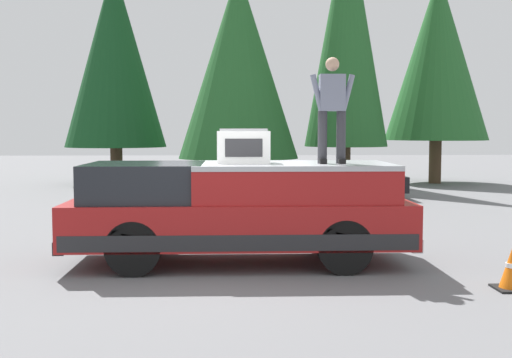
{
  "coord_description": "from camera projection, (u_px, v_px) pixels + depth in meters",
  "views": [
    {
      "loc": [
        -10.06,
        -0.3,
        2.19
      ],
      "look_at": [
        0.81,
        -0.72,
        1.35
      ],
      "focal_mm": 44.76,
      "sensor_mm": 36.0,
      "label": 1
    }
  ],
  "objects": [
    {
      "name": "traffic_cone",
      "position": [
        512.0,
        269.0,
        8.73
      ],
      "size": [
        0.47,
        0.47,
        0.62
      ],
      "color": "black",
      "rests_on": "ground"
    },
    {
      "name": "compressor_unit",
      "position": [
        243.0,
        146.0,
        10.31
      ],
      "size": [
        0.65,
        0.84,
        0.56
      ],
      "color": "white",
      "rests_on": "pickup_truck"
    },
    {
      "name": "conifer_far_left",
      "position": [
        437.0,
        57.0,
        25.85
      ],
      "size": [
        4.15,
        4.15,
        8.53
      ],
      "color": "#4C3826",
      "rests_on": "ground"
    },
    {
      "name": "person_on_truck_bed",
      "position": [
        332.0,
        107.0,
        10.17
      ],
      "size": [
        0.29,
        0.72,
        1.69
      ],
      "color": "#333338",
      "rests_on": "pickup_truck"
    },
    {
      "name": "parked_car_black",
      "position": [
        339.0,
        181.0,
        20.22
      ],
      "size": [
        1.64,
        4.1,
        1.16
      ],
      "color": "black",
      "rests_on": "ground"
    },
    {
      "name": "ground_plane",
      "position": [
        213.0,
        267.0,
        10.18
      ],
      "size": [
        90.0,
        90.0,
        0.0
      ],
      "primitive_type": "plane",
      "color": "slate"
    },
    {
      "name": "parked_car_grey",
      "position": [
        159.0,
        182.0,
        19.55
      ],
      "size": [
        1.64,
        4.1,
        1.16
      ],
      "color": "gray",
      "rests_on": "ground"
    },
    {
      "name": "conifer_left",
      "position": [
        347.0,
        28.0,
        24.39
      ],
      "size": [
        3.2,
        3.2,
        10.6
      ],
      "color": "#4C3826",
      "rests_on": "ground"
    },
    {
      "name": "conifer_center_left",
      "position": [
        238.0,
        64.0,
        24.32
      ],
      "size": [
        4.61,
        4.61,
        8.28
      ],
      "color": "#4C3826",
      "rests_on": "ground"
    },
    {
      "name": "pickup_truck",
      "position": [
        239.0,
        210.0,
        10.44
      ],
      "size": [
        2.01,
        5.54,
        1.65
      ],
      "color": "maroon",
      "rests_on": "ground"
    },
    {
      "name": "conifer_center_right",
      "position": [
        115.0,
        57.0,
        25.52
      ],
      "size": [
        4.05,
        4.05,
        8.77
      ],
      "color": "#4C3826",
      "rests_on": "ground"
    }
  ]
}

